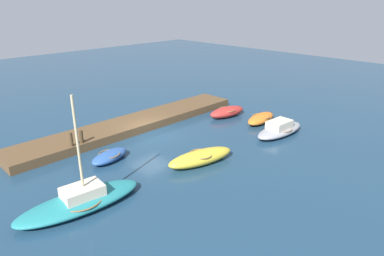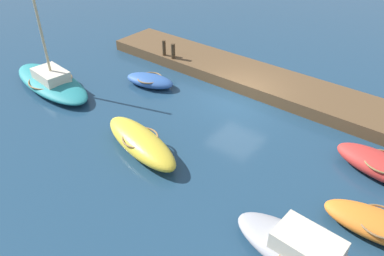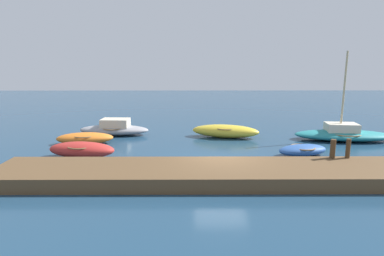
% 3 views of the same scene
% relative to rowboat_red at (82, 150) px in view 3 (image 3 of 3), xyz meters
% --- Properties ---
extents(ground_plane, '(84.00, 84.00, 0.00)m').
position_rel_rowboat_red_xyz_m(ground_plane, '(7.03, -1.42, -0.41)').
color(ground_plane, navy).
extents(dock_platform, '(18.92, 2.96, 0.59)m').
position_rel_rowboat_red_xyz_m(dock_platform, '(7.03, -3.36, -0.12)').
color(dock_platform, brown).
rests_on(dock_platform, ground_plane).
extents(rowboat_red, '(3.59, 1.80, 0.81)m').
position_rel_rowboat_red_xyz_m(rowboat_red, '(0.00, 0.00, 0.00)').
color(rowboat_red, '#B72D28').
rests_on(rowboat_red, ground_plane).
extents(motorboat_grey, '(4.73, 1.90, 1.09)m').
position_rel_rowboat_red_xyz_m(motorboat_grey, '(0.46, 5.29, 0.01)').
color(motorboat_grey, '#939399').
rests_on(motorboat_grey, ground_plane).
extents(rowboat_yellow, '(4.53, 2.27, 0.83)m').
position_rel_rowboat_red_xyz_m(rowboat_yellow, '(7.85, 4.48, 0.01)').
color(rowboat_yellow, gold).
rests_on(rowboat_yellow, ground_plane).
extents(rowboat_orange, '(3.45, 1.68, 0.68)m').
position_rel_rowboat_red_xyz_m(rowboat_orange, '(-0.75, 2.85, -0.07)').
color(rowboat_orange, orange).
rests_on(rowboat_orange, ground_plane).
extents(sailboat_teal, '(6.19, 2.69, 5.48)m').
position_rel_rowboat_red_xyz_m(sailboat_teal, '(15.18, 3.66, -0.01)').
color(sailboat_teal, teal).
rests_on(sailboat_teal, ground_plane).
extents(dinghy_blue, '(2.86, 1.81, 0.58)m').
position_rel_rowboat_red_xyz_m(dinghy_blue, '(11.46, 0.28, -0.11)').
color(dinghy_blue, '#2D569E').
rests_on(dinghy_blue, ground_plane).
extents(mooring_post_west, '(0.23, 0.23, 0.85)m').
position_rel_rowboat_red_xyz_m(mooring_post_west, '(11.94, -2.13, 0.60)').
color(mooring_post_west, '#47331E').
rests_on(mooring_post_west, dock_platform).
extents(mooring_post_mid_west, '(0.20, 0.20, 0.88)m').
position_rel_rowboat_red_xyz_m(mooring_post_mid_west, '(12.63, -2.13, 0.61)').
color(mooring_post_mid_west, '#47331E').
rests_on(mooring_post_mid_west, dock_platform).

